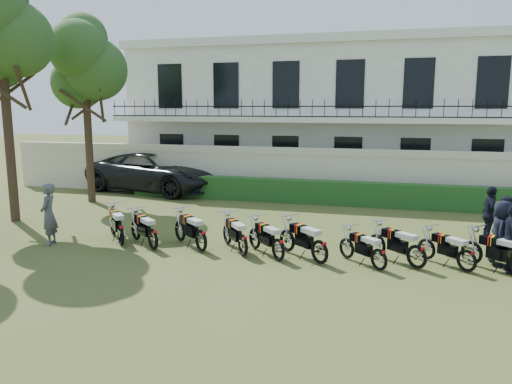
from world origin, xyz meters
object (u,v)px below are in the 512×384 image
Objects in this scene: officer_4 at (505,228)px; motorcycle_2 at (201,235)px; motorcycle_7 at (417,251)px; tree_west_mid at (1,30)px; suv at (156,172)px; motorcycle_3 at (243,240)px; officer_3 at (501,233)px; motorcycle_4 at (278,244)px; officer_5 at (490,215)px; officer_2 at (512,239)px; motorcycle_0 at (121,229)px; tree_west_near at (85,63)px; motorcycle_6 at (379,254)px; motorcycle_8 at (467,255)px; motorcycle_5 at (320,246)px; inspector at (49,214)px; motorcycle_1 at (153,234)px.

motorcycle_2 is at bearing 99.82° from officer_4.
motorcycle_2 is at bearing 130.58° from motorcycle_7.
motorcycle_7 is at bearing -7.43° from tree_west_mid.
suv is at bearing 60.35° from officer_4.
officer_3 is at bearing -27.93° from motorcycle_3.
tree_west_mid is at bearing 123.71° from motorcycle_4.
motorcycle_2 is 5.82m from motorcycle_7.
officer_2 is at bearing 172.38° from officer_5.
officer_4 is (10.66, 1.72, 0.36)m from motorcycle_0.
motorcycle_6 is (12.35, -6.19, -5.45)m from tree_west_near.
officer_4 reaches higher than motorcycle_0.
motorcycle_3 is 1.14× the size of motorcycle_8.
motorcycle_3 is at bearing 126.88° from motorcycle_5.
motorcycle_6 is (7.45, -0.30, -0.06)m from motorcycle_0.
officer_3 is at bearing -35.28° from motorcycle_0.
inspector is 13.24m from officer_5.
officer_2 is at bearing -5.01° from tree_west_mid.
officer_3 is (6.65, 1.17, 0.37)m from motorcycle_3.
motorcycle_3 is 11.69m from suv.
motorcycle_7 is (8.37, 0.10, -0.01)m from motorcycle_0.
officer_5 is at bearing 0.27° from officer_2.
motorcycle_0 is 2.21m from inspector.
officer_5 is at bearing 88.93° from inspector.
officer_2 is (9.45, 0.69, 0.38)m from motorcycle_1.
officer_5 is (5.72, 3.57, 0.39)m from motorcycle_4.
suv is (-7.25, 9.16, 0.47)m from motorcycle_3.
suv is at bearing 66.10° from motorcycle_1.
officer_3 reaches higher than motorcycle_7.
motorcycle_2 is at bearing -13.34° from tree_west_mid.
suv is (-5.98, 9.07, 0.45)m from motorcycle_2.
officer_4 is (3.21, 2.02, 0.43)m from motorcycle_6.
suv is at bearing 85.40° from motorcycle_5.
tree_west_near is at bearing 84.59° from motorcycle_1.
motorcycle_2 is 10.88m from suv.
motorcycle_0 is at bearing -50.27° from tree_west_near.
motorcycle_1 is at bearing 144.67° from motorcycle_3.
motorcycle_5 is (1.11, 0.02, 0.03)m from motorcycle_4.
motorcycle_1 is 7.23m from motorcycle_7.
officer_4 is at bearing -23.21° from motorcycle_3.
motorcycle_2 is (1.40, 0.20, 0.02)m from motorcycle_1.
tree_west_mid is at bearing 100.36° from officer_3.
tree_west_mid is at bearing 119.40° from motorcycle_0.
motorcycle_3 is at bearing 75.78° from inspector.
motorcycle_1 is at bearing 131.97° from motorcycle_6.
motorcycle_0 is at bearing -19.35° from tree_west_mid.
motorcycle_0 is 10.80m from officer_4.
motorcycle_6 is at bearing 153.18° from motorcycle_7.
tree_west_mid is at bearing -97.13° from tree_west_near.
officer_4 reaches higher than motorcycle_5.
motorcycle_6 is at bearing -9.68° from tree_west_mid.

